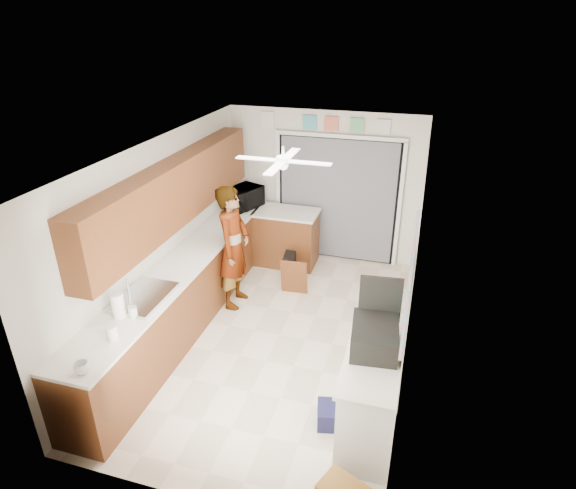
# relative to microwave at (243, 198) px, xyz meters

# --- Properties ---
(floor) EXTENTS (5.00, 5.00, 0.00)m
(floor) POSITION_rel_microwave_xyz_m (1.23, -1.98, -1.11)
(floor) COLOR beige
(floor) RESTS_ON ground
(ceiling) EXTENTS (5.00, 5.00, 0.00)m
(ceiling) POSITION_rel_microwave_xyz_m (1.23, -1.98, 1.39)
(ceiling) COLOR white
(ceiling) RESTS_ON ground
(wall_back) EXTENTS (3.20, 0.00, 3.20)m
(wall_back) POSITION_rel_microwave_xyz_m (1.23, 0.52, 0.14)
(wall_back) COLOR silver
(wall_back) RESTS_ON ground
(wall_front) EXTENTS (3.20, 0.00, 3.20)m
(wall_front) POSITION_rel_microwave_xyz_m (1.23, -4.48, 0.14)
(wall_front) COLOR silver
(wall_front) RESTS_ON ground
(wall_left) EXTENTS (0.00, 5.00, 5.00)m
(wall_left) POSITION_rel_microwave_xyz_m (-0.37, -1.98, 0.14)
(wall_left) COLOR silver
(wall_left) RESTS_ON ground
(wall_right) EXTENTS (0.00, 5.00, 5.00)m
(wall_right) POSITION_rel_microwave_xyz_m (2.83, -1.98, 0.14)
(wall_right) COLOR silver
(wall_right) RESTS_ON ground
(left_base_cabinets) EXTENTS (0.60, 4.80, 0.90)m
(left_base_cabinets) POSITION_rel_microwave_xyz_m (-0.07, -1.98, -0.66)
(left_base_cabinets) COLOR brown
(left_base_cabinets) RESTS_ON floor
(left_countertop) EXTENTS (0.62, 4.80, 0.04)m
(left_countertop) POSITION_rel_microwave_xyz_m (-0.06, -1.98, -0.19)
(left_countertop) COLOR white
(left_countertop) RESTS_ON left_base_cabinets
(upper_cabinets) EXTENTS (0.32, 4.00, 0.80)m
(upper_cabinets) POSITION_rel_microwave_xyz_m (-0.21, -1.78, 0.69)
(upper_cabinets) COLOR brown
(upper_cabinets) RESTS_ON wall_left
(sink_basin) EXTENTS (0.50, 0.76, 0.06)m
(sink_basin) POSITION_rel_microwave_xyz_m (-0.06, -2.98, -0.16)
(sink_basin) COLOR silver
(sink_basin) RESTS_ON left_countertop
(faucet) EXTENTS (0.03, 0.03, 0.22)m
(faucet) POSITION_rel_microwave_xyz_m (-0.25, -2.98, -0.06)
(faucet) COLOR silver
(faucet) RESTS_ON left_countertop
(peninsula_base) EXTENTS (1.00, 0.60, 0.90)m
(peninsula_base) POSITION_rel_microwave_xyz_m (0.73, 0.02, -0.66)
(peninsula_base) COLOR brown
(peninsula_base) RESTS_ON floor
(peninsula_top) EXTENTS (1.04, 0.64, 0.04)m
(peninsula_top) POSITION_rel_microwave_xyz_m (0.73, 0.02, -0.19)
(peninsula_top) COLOR white
(peninsula_top) RESTS_ON peninsula_base
(back_opening_recess) EXTENTS (2.00, 0.06, 2.10)m
(back_opening_recess) POSITION_rel_microwave_xyz_m (1.48, 0.49, -0.06)
(back_opening_recess) COLOR black
(back_opening_recess) RESTS_ON wall_back
(curtain_panel) EXTENTS (1.90, 0.03, 2.05)m
(curtain_panel) POSITION_rel_microwave_xyz_m (1.48, 0.45, -0.06)
(curtain_panel) COLOR slate
(curtain_panel) RESTS_ON wall_back
(door_trim_left) EXTENTS (0.06, 0.04, 2.10)m
(door_trim_left) POSITION_rel_microwave_xyz_m (0.46, 0.46, -0.06)
(door_trim_left) COLOR white
(door_trim_left) RESTS_ON wall_back
(door_trim_right) EXTENTS (0.06, 0.04, 2.10)m
(door_trim_right) POSITION_rel_microwave_xyz_m (2.50, 0.46, -0.06)
(door_trim_right) COLOR white
(door_trim_right) RESTS_ON wall_back
(door_trim_head) EXTENTS (2.10, 0.04, 0.06)m
(door_trim_head) POSITION_rel_microwave_xyz_m (1.48, 0.46, 1.01)
(door_trim_head) COLOR white
(door_trim_head) RESTS_ON wall_back
(header_frame_1) EXTENTS (0.22, 0.02, 0.22)m
(header_frame_1) POSITION_rel_microwave_xyz_m (0.98, 0.49, 1.19)
(header_frame_1) COLOR #46ACBB
(header_frame_1) RESTS_ON wall_back
(header_frame_2) EXTENTS (0.22, 0.02, 0.22)m
(header_frame_2) POSITION_rel_microwave_xyz_m (1.33, 0.49, 1.19)
(header_frame_2) COLOR #DC6952
(header_frame_2) RESTS_ON wall_back
(header_frame_3) EXTENTS (0.22, 0.02, 0.22)m
(header_frame_3) POSITION_rel_microwave_xyz_m (1.73, 0.49, 1.19)
(header_frame_3) COLOR #64B073
(header_frame_3) RESTS_ON wall_back
(header_frame_4) EXTENTS (0.22, 0.02, 0.22)m
(header_frame_4) POSITION_rel_microwave_xyz_m (2.13, 0.49, 1.19)
(header_frame_4) COLOR silver
(header_frame_4) RESTS_ON wall_back
(route66_sign) EXTENTS (0.22, 0.02, 0.26)m
(route66_sign) POSITION_rel_microwave_xyz_m (0.28, 0.49, 1.19)
(route66_sign) COLOR silver
(route66_sign) RESTS_ON wall_back
(right_counter_base) EXTENTS (0.50, 1.40, 0.90)m
(right_counter_base) POSITION_rel_microwave_xyz_m (2.58, -3.18, -0.66)
(right_counter_base) COLOR white
(right_counter_base) RESTS_ON floor
(right_counter_top) EXTENTS (0.54, 1.44, 0.04)m
(right_counter_top) POSITION_rel_microwave_xyz_m (2.57, -3.18, -0.19)
(right_counter_top) COLOR white
(right_counter_top) RESTS_ON right_counter_base
(abstract_painting) EXTENTS (0.03, 1.15, 0.95)m
(abstract_painting) POSITION_rel_microwave_xyz_m (2.81, -2.98, 0.54)
(abstract_painting) COLOR #FE5D7C
(abstract_painting) RESTS_ON wall_right
(ceiling_fan) EXTENTS (1.14, 1.14, 0.24)m
(ceiling_fan) POSITION_rel_microwave_xyz_m (1.23, -1.78, 1.21)
(ceiling_fan) COLOR white
(ceiling_fan) RESTS_ON ceiling
(microwave) EXTENTS (0.61, 0.72, 0.34)m
(microwave) POSITION_rel_microwave_xyz_m (0.00, 0.00, 0.00)
(microwave) COLOR black
(microwave) RESTS_ON left_countertop
(cup) EXTENTS (0.17, 0.17, 0.11)m
(cup) POSITION_rel_microwave_xyz_m (0.08, -4.23, -0.11)
(cup) COLOR white
(cup) RESTS_ON left_countertop
(jar_a) EXTENTS (0.15, 0.15, 0.15)m
(jar_a) POSITION_rel_microwave_xyz_m (0.05, -3.72, -0.09)
(jar_a) COLOR silver
(jar_a) RESTS_ON left_countertop
(jar_b) EXTENTS (0.09, 0.09, 0.13)m
(jar_b) POSITION_rel_microwave_xyz_m (0.04, -3.34, -0.10)
(jar_b) COLOR silver
(jar_b) RESTS_ON left_countertop
(paper_towel_roll) EXTENTS (0.16, 0.16, 0.29)m
(paper_towel_roll) POSITION_rel_microwave_xyz_m (-0.11, -3.37, -0.03)
(paper_towel_roll) COLOR white
(paper_towel_roll) RESTS_ON left_countertop
(suitcase) EXTENTS (0.50, 0.63, 0.25)m
(suitcase) POSITION_rel_microwave_xyz_m (2.55, -3.13, -0.04)
(suitcase) COLOR black
(suitcase) RESTS_ON right_counter_top
(suitcase_rim) EXTENTS (0.50, 0.62, 0.02)m
(suitcase_rim) POSITION_rel_microwave_xyz_m (2.55, -3.13, -0.15)
(suitcase_rim) COLOR yellow
(suitcase_rim) RESTS_ON suitcase
(suitcase_lid) EXTENTS (0.42, 0.07, 0.50)m
(suitcase_lid) POSITION_rel_microwave_xyz_m (2.55, -2.84, 0.21)
(suitcase_lid) COLOR black
(suitcase_lid) RESTS_ON suitcase
(navy_crate) EXTENTS (0.41, 0.37, 0.22)m
(navy_crate) POSITION_rel_microwave_xyz_m (2.23, -3.27, -1.00)
(navy_crate) COLOR #161637
(navy_crate) RESTS_ON floor
(cabinet_door_panel) EXTENTS (0.41, 0.18, 0.59)m
(cabinet_door_panel) POSITION_rel_microwave_xyz_m (1.14, -0.94, -0.81)
(cabinet_door_panel) COLOR brown
(cabinet_door_panel) RESTS_ON floor
(man) EXTENTS (0.43, 0.66, 1.80)m
(man) POSITION_rel_microwave_xyz_m (0.38, -1.39, -0.21)
(man) COLOR white
(man) RESTS_ON floor
(dog) EXTENTS (0.32, 0.60, 0.45)m
(dog) POSITION_rel_microwave_xyz_m (0.92, -0.43, -0.89)
(dog) COLOR black
(dog) RESTS_ON floor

